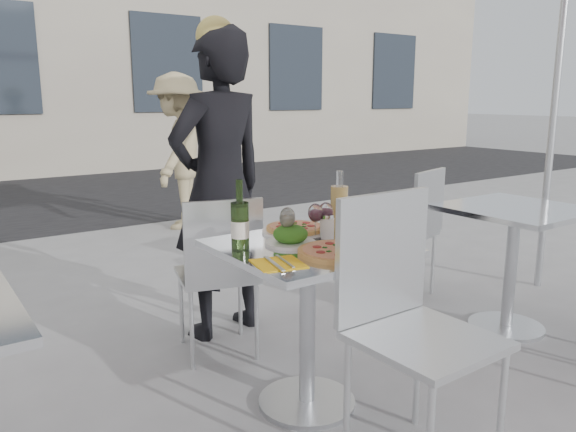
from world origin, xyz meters
TOP-DOWN VIEW (x-y plane):
  - ground at (0.00, 0.00)m, footprint 80.00×80.00m
  - street_asphalt at (0.00, 6.50)m, footprint 24.00×5.00m
  - main_table at (0.00, 0.00)m, footprint 0.72×0.72m
  - side_table_right at (1.50, 0.00)m, footprint 0.72×0.72m
  - chair_far at (-0.10, 0.63)m, footprint 0.49×0.50m
  - chair_near at (0.09, -0.48)m, footprint 0.47×0.49m
  - side_chair_rfar at (1.42, 0.70)m, footprint 0.51×0.52m
  - woman_diner at (0.08, 0.95)m, footprint 0.69×0.51m
  - pedestrian_b at (1.02, 3.65)m, footprint 1.11×1.20m
  - pizza_near at (0.02, -0.19)m, footprint 0.33×0.33m
  - pizza_far at (0.09, 0.21)m, footprint 0.31×0.31m
  - salad_plate at (-0.06, 0.05)m, footprint 0.22×0.22m
  - wine_bottle at (-0.28, 0.09)m, footprint 0.07×0.08m
  - carafe at (0.25, 0.09)m, footprint 0.08×0.08m
  - sugar_shaker at (0.14, 0.05)m, footprint 0.06×0.06m
  - wineglass_white_a at (-0.07, 0.05)m, footprint 0.07×0.07m
  - wineglass_white_b at (-0.05, 0.08)m, footprint 0.07×0.07m
  - wineglass_red_a at (0.10, 0.08)m, footprint 0.07×0.07m
  - wineglass_red_b at (0.16, 0.07)m, footprint 0.07×0.07m
  - napkin_left at (-0.26, -0.16)m, footprint 0.22×0.22m
  - napkin_right at (0.27, -0.14)m, footprint 0.20×0.20m

SIDE VIEW (x-z plane):
  - ground at x=0.00m, z-range 0.00..0.00m
  - street_asphalt at x=0.00m, z-range 0.00..0.00m
  - chair_far at x=-0.10m, z-range 0.08..0.96m
  - side_chair_rfar at x=1.42m, z-range 0.08..0.99m
  - main_table at x=0.00m, z-range 0.16..0.91m
  - side_table_right at x=1.50m, z-range 0.16..0.91m
  - chair_near at x=0.09m, z-range 0.09..1.11m
  - napkin_left at x=-0.26m, z-range 0.75..0.76m
  - napkin_right at x=0.27m, z-range 0.75..0.76m
  - pizza_near at x=0.02m, z-range 0.75..0.77m
  - pizza_far at x=0.09m, z-range 0.75..0.78m
  - salad_plate at x=-0.06m, z-range 0.74..0.83m
  - sugar_shaker at x=0.14m, z-range 0.75..0.86m
  - pedestrian_b at x=1.02m, z-range 0.00..1.62m
  - wineglass_white_a at x=-0.07m, z-range 0.78..0.94m
  - wineglass_white_b at x=-0.05m, z-range 0.78..0.94m
  - wineglass_red_a at x=0.10m, z-range 0.78..0.94m
  - wineglass_red_b at x=0.16m, z-range 0.78..0.94m
  - wine_bottle at x=-0.28m, z-range 0.72..1.01m
  - carafe at x=0.25m, z-range 0.72..1.01m
  - woman_diner at x=0.08m, z-range 0.00..1.75m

